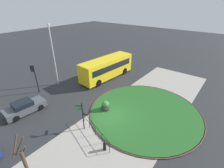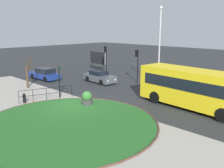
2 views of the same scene
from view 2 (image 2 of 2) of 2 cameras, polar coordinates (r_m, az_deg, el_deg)
ground at (r=20.52m, az=-9.05°, el=-5.04°), size 120.00×120.00×0.00m
sidewalk_paving at (r=19.48m, az=-13.80°, el=-6.21°), size 32.00×8.02×0.02m
grass_island at (r=16.98m, az=-9.91°, el=-8.76°), size 11.56×11.56×0.10m
grass_kerb_ring at (r=16.98m, az=-9.91°, el=-8.75°), size 11.87×11.87×0.11m
signpost_directional at (r=22.92m, az=-11.78°, el=1.14°), size 0.87×1.02×2.91m
bollard_foreground at (r=22.28m, az=-19.27°, el=-3.03°), size 0.26×0.26×0.84m
railing_grass_edge at (r=22.35m, az=-14.66°, el=-1.90°), size 1.43×4.36×1.12m
bus_yellow at (r=20.37m, az=18.23°, el=-0.91°), size 9.20×3.19×3.02m
car_near_lane at (r=31.59m, az=-14.96°, el=2.19°), size 4.38×2.11×1.38m
car_far_lane at (r=28.83m, az=-2.82°, el=1.63°), size 4.19×1.97×1.37m
traffic_light_near at (r=28.50m, az=5.70°, el=5.72°), size 0.49×0.30×3.73m
traffic_light_far at (r=32.12m, az=-1.44°, el=6.71°), size 0.48×0.32×3.84m
lamppost_tall at (r=26.41m, az=10.71°, el=8.65°), size 0.32×0.32×8.23m
billboard_left at (r=36.39m, az=-3.26°, el=5.84°), size 3.52×0.55×2.73m
planter_near_signpost at (r=20.61m, az=-5.69°, el=-3.37°), size 0.96×0.96×1.14m
street_tree_bare at (r=27.48m, az=-18.60°, el=2.19°), size 1.02×0.80×3.33m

